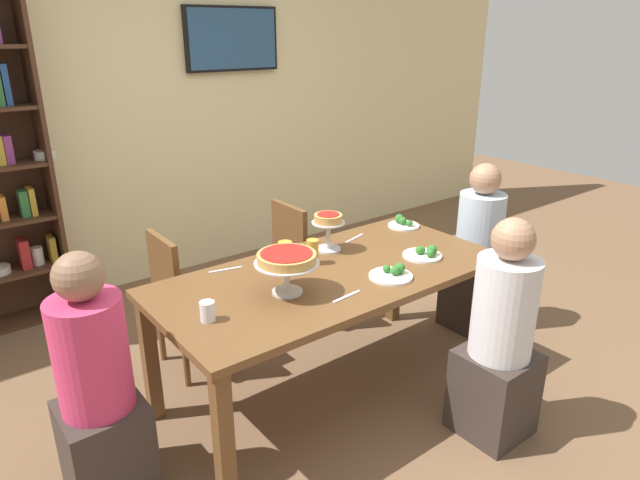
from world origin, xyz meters
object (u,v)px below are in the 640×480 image
Objects in this scene: diner_head_west at (99,397)px; chair_far_right at (303,256)px; water_glass_clear_near at (207,311)px; cutlery_knife_near at (355,238)px; diner_near_right at (499,346)px; deep_dish_pizza_stand at (287,261)px; chair_far_left at (185,295)px; cutlery_knife_far at (347,296)px; salad_plate_near_diner at (403,223)px; diner_head_east at (477,260)px; cutlery_fork_far at (226,270)px; salad_plate_spare at (424,254)px; beer_glass_amber_short at (285,257)px; cutlery_fork_near at (292,255)px; television at (232,39)px; salad_plate_far_diner at (392,274)px; beer_glass_amber_tall at (313,252)px; dining_table at (331,286)px; personal_pizza_stand at (328,224)px.

diner_head_west is 1.32× the size of chair_far_right.
water_glass_clear_near is 1.25m from cutlery_knife_near.
diner_near_right reaches higher than deep_dish_pizza_stand.
diner_head_west is at bearing 64.85° from diner_near_right.
chair_far_left is 4.83× the size of cutlery_knife_far.
diner_head_west is 2.10m from salad_plate_near_diner.
cutlery_fork_far is (-1.68, 0.37, 0.25)m from diner_head_east.
beer_glass_amber_short reaches higher than salad_plate_spare.
salad_plate_spare is 1.31m from water_glass_clear_near.
cutlery_fork_near is 1.00× the size of cutlery_knife_near.
salad_plate_far_diner is (-0.46, -2.35, -1.11)m from television.
beer_glass_amber_short is at bearing 7.38° from diner_head_west.
diner_head_east is 2.04m from water_glass_clear_near.
deep_dish_pizza_stand is at bearing 173.76° from salad_plate_spare.
beer_glass_amber_tall is (0.51, -0.57, 0.32)m from chair_far_left.
salad_plate_near_diner is 1.46× the size of beer_glass_amber_tall.
beer_glass_amber_short is (-1.44, 0.17, 0.33)m from diner_head_east.
chair_far_left reaches higher than dining_table.
dining_table is at bearing -84.66° from beer_glass_amber_tall.
chair_far_left is 0.68m from cutlery_fork_near.
diner_head_east is 12.62× the size of water_glass_clear_near.
chair_far_left is 6.24× the size of beer_glass_amber_tall.
diner_head_west is 1.78m from chair_far_right.
television reaches higher than beer_glass_amber_tall.
beer_glass_amber_short reaches higher than cutlery_knife_near.
diner_near_right is at bearing -110.20° from salad_plate_near_diner.
dining_table is at bearing 130.16° from salad_plate_far_diner.
deep_dish_pizza_stand is at bearing 47.57° from diner_near_right.
beer_glass_amber_short reaches higher than beer_glass_amber_tall.
salad_plate_far_diner reaches higher than dining_table.
chair_far_right is 5.30× the size of beer_glass_amber_short.
salad_plate_spare is 1.35× the size of beer_glass_amber_short.
dining_table is 0.21m from beer_glass_amber_tall.
chair_far_right is 0.54m from cutlery_knife_near.
beer_glass_amber_tall is 0.17m from beer_glass_amber_short.
beer_glass_amber_tall is 0.47m from cutlery_knife_near.
diner_near_right reaches higher than water_glass_clear_near.
cutlery_knife_far is (-0.31, -0.53, -0.16)m from personal_pizza_stand.
cutlery_fork_near is at bearing -16.50° from cutlery_knife_near.
chair_far_right reaches higher than water_glass_clear_near.
chair_far_right is 1.19m from cutlery_knife_far.
deep_dish_pizza_stand is 1.55× the size of salad_plate_near_diner.
beer_glass_amber_short reaches higher than chair_far_left.
salad_plate_near_diner is 0.86m from cutlery_fork_near.
personal_pizza_stand is at bearing 28.88° from beer_glass_amber_tall.
salad_plate_near_diner reaches higher than cutlery_fork_far.
chair_far_right is 4.29× the size of salad_plate_near_diner.
water_glass_clear_near is (-0.97, 0.17, 0.03)m from salad_plate_far_diner.
beer_glass_amber_short is at bearing 139.19° from dining_table.
water_glass_clear_near is at bearing -157.63° from beer_glass_amber_short.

